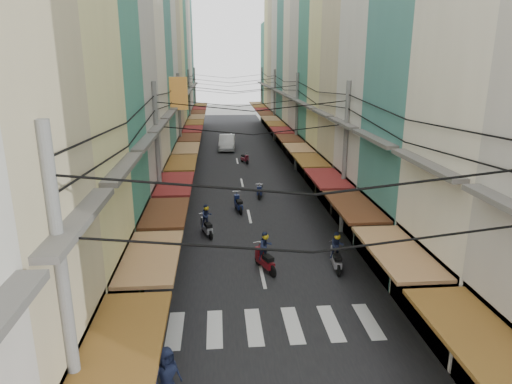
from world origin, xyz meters
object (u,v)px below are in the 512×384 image
bicycle (411,257)px  traffic_sign (394,241)px  white_car (227,150)px  market_umbrella (458,255)px

bicycle → traffic_sign: bearing=150.1°
white_car → traffic_sign: traffic_sign is taller
market_umbrella → traffic_sign: traffic_sign is taller
market_umbrella → traffic_sign: size_ratio=0.83×
white_car → bicycle: bearing=-70.8°
bicycle → market_umbrella: size_ratio=0.70×
market_umbrella → traffic_sign: (-1.87, 1.51, 0.01)m
white_car → traffic_sign: (5.95, -31.69, 2.22)m
traffic_sign → market_umbrella: bearing=-38.9°
traffic_sign → bicycle: bearing=54.7°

